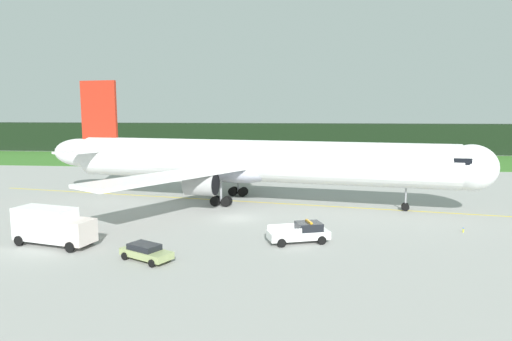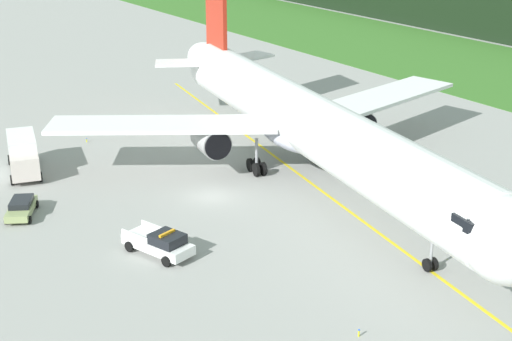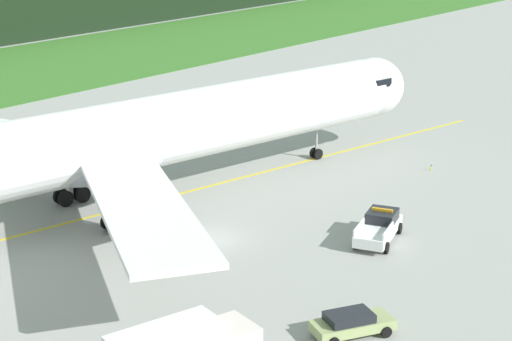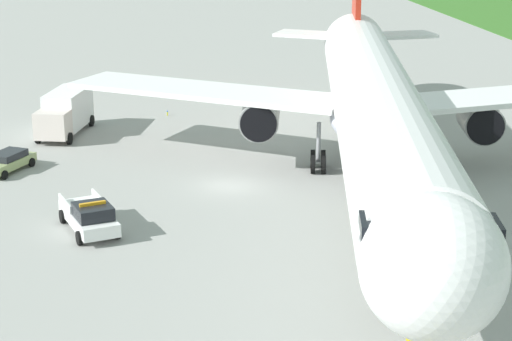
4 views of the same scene
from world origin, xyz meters
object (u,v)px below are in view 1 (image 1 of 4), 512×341
object	(u,v)px
airliner	(251,162)
ops_pickup_truck	(301,233)
catering_truck	(52,225)
staff_car	(146,252)

from	to	relation	value
airliner	ops_pickup_truck	world-z (taller)	airliner
airliner	catering_truck	xyz separation A→B (m)	(-15.10, -20.33, -3.43)
ops_pickup_truck	catering_truck	world-z (taller)	catering_truck
airliner	staff_car	distance (m)	24.52
catering_truck	staff_car	size ratio (longest dim) A/B	1.64
airliner	catering_truck	size ratio (longest dim) A/B	7.55
staff_car	catering_truck	bearing A→B (deg)	161.78
airliner	staff_car	xyz separation A→B (m)	(-5.67, -23.43, -4.48)
staff_car	ops_pickup_truck	bearing A→B (deg)	26.83
airliner	staff_car	bearing A→B (deg)	-103.60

